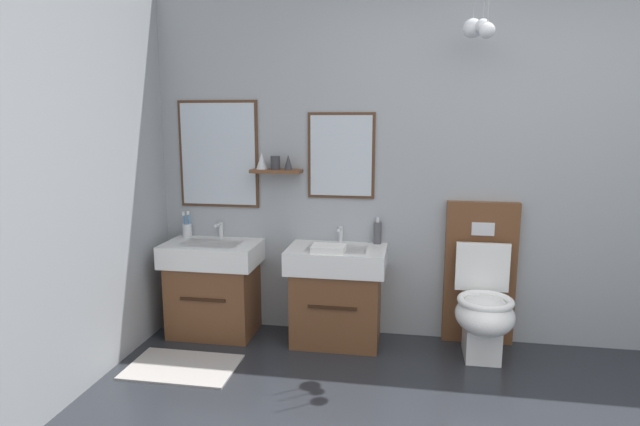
% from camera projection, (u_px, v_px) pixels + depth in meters
% --- Properties ---
extents(wall_back, '(5.14, 0.55, 2.56)m').
position_uv_depth(wall_back, '(502.00, 160.00, 3.56)').
color(wall_back, '#999EA3').
rests_on(wall_back, ground).
extents(bath_mat, '(0.68, 0.44, 0.01)m').
position_uv_depth(bath_mat, '(182.00, 367.00, 3.31)').
color(bath_mat, '#9E9993').
rests_on(bath_mat, ground).
extents(vanity_sink_left, '(0.67, 0.46, 0.68)m').
position_uv_depth(vanity_sink_left, '(214.00, 285.00, 3.81)').
color(vanity_sink_left, brown).
rests_on(vanity_sink_left, ground).
extents(tap_on_left_sink, '(0.03, 0.13, 0.11)m').
position_uv_depth(tap_on_left_sink, '(220.00, 228.00, 3.90)').
color(tap_on_left_sink, silver).
rests_on(tap_on_left_sink, vanity_sink_left).
extents(vanity_sink_right, '(0.67, 0.46, 0.68)m').
position_uv_depth(vanity_sink_right, '(337.00, 292.00, 3.66)').
color(vanity_sink_right, brown).
rests_on(vanity_sink_right, ground).
extents(tap_on_right_sink, '(0.03, 0.13, 0.11)m').
position_uv_depth(tap_on_right_sink, '(340.00, 232.00, 3.75)').
color(tap_on_right_sink, silver).
rests_on(tap_on_right_sink, vanity_sink_right).
extents(toilet, '(0.48, 0.62, 1.00)m').
position_uv_depth(toilet, '(482.00, 298.00, 3.48)').
color(toilet, brown).
rests_on(toilet, ground).
extents(toothbrush_cup, '(0.07, 0.07, 0.19)m').
position_uv_depth(toothbrush_cup, '(187.00, 229.00, 3.93)').
color(toothbrush_cup, silver).
rests_on(toothbrush_cup, vanity_sink_left).
extents(soap_dispenser, '(0.06, 0.06, 0.19)m').
position_uv_depth(soap_dispenser, '(378.00, 232.00, 3.70)').
color(soap_dispenser, '#4C4C51').
rests_on(soap_dispenser, vanity_sink_right).
extents(folded_hand_towel, '(0.22, 0.16, 0.04)m').
position_uv_depth(folded_hand_towel, '(328.00, 249.00, 3.48)').
color(folded_hand_towel, white).
rests_on(folded_hand_towel, vanity_sink_right).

